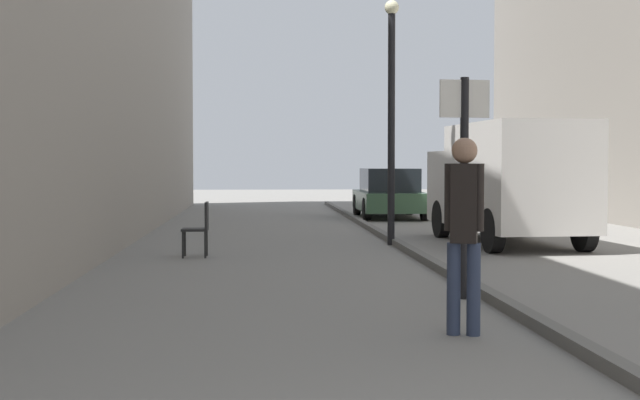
{
  "coord_description": "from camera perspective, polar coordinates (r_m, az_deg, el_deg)",
  "views": [
    {
      "loc": [
        -1.11,
        -2.62,
        1.59
      ],
      "look_at": [
        -0.22,
        10.12,
        1.07
      ],
      "focal_mm": 49.91,
      "sensor_mm": 36.0,
      "label": 1
    }
  ],
  "objects": [
    {
      "name": "street_sign_post",
      "position": [
        10.54,
        9.23,
        2.06
      ],
      "size": [
        0.6,
        0.1,
        2.6
      ],
      "rotation": [
        0.0,
        0.0,
        3.24
      ],
      "color": "black",
      "rests_on": "ground_plane"
    },
    {
      "name": "parked_car",
      "position": [
        26.39,
        4.45,
        0.43
      ],
      "size": [
        1.9,
        4.23,
        1.45
      ],
      "rotation": [
        0.0,
        0.0,
        -0.02
      ],
      "color": "#335138",
      "rests_on": "ground_plane"
    },
    {
      "name": "pedestrian_main_foreground",
      "position": [
        8.31,
        9.22,
        -1.37
      ],
      "size": [
        0.35,
        0.26,
        1.83
      ],
      "rotation": [
        0.0,
        0.0,
        2.83
      ],
      "color": "#2D3851",
      "rests_on": "ground_plane"
    },
    {
      "name": "cafe_chair_near_window",
      "position": [
        15.25,
        -7.7,
        -1.61
      ],
      "size": [
        0.45,
        0.45,
        0.94
      ],
      "rotation": [
        0.0,
        0.0,
        1.56
      ],
      "color": "black",
      "rests_on": "ground_plane"
    },
    {
      "name": "delivery_van",
      "position": [
        17.9,
        11.96,
        1.26
      ],
      "size": [
        2.24,
        5.04,
        2.37
      ],
      "rotation": [
        0.0,
        0.0,
        0.07
      ],
      "color": "silver",
      "rests_on": "ground_plane"
    },
    {
      "name": "ground_plane",
      "position": [
        14.75,
        0.33,
        -3.85
      ],
      "size": [
        80.0,
        80.0,
        0.0
      ],
      "primitive_type": "plane",
      "color": "gray"
    },
    {
      "name": "kerb_strip",
      "position": [
        14.95,
        6.39,
        -3.55
      ],
      "size": [
        0.16,
        40.0,
        0.12
      ],
      "primitive_type": "cube",
      "color": "#615F5B",
      "rests_on": "ground_plane"
    },
    {
      "name": "lamp_post",
      "position": [
        17.44,
        4.6,
        6.05
      ],
      "size": [
        0.28,
        0.28,
        4.76
      ],
      "color": "black",
      "rests_on": "ground_plane"
    }
  ]
}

